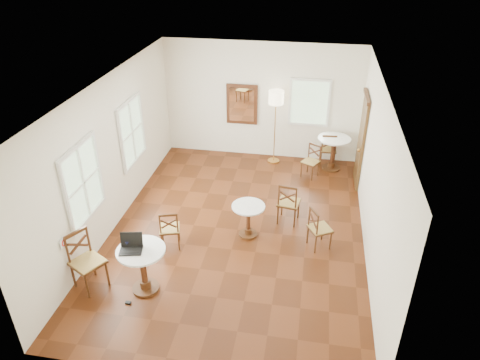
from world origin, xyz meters
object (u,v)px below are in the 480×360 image
(cafe_table_back, at_px, (333,150))
(water_glass, at_px, (137,241))
(navy_mug, at_px, (128,243))
(chair_mid_a, at_px, (288,203))
(chair_back_b, at_px, (311,161))
(floor_lamp, at_px, (276,102))
(cafe_table_near, at_px, (143,265))
(chair_mid_b, at_px, (319,228))
(laptop, at_px, (131,246))
(chair_near_b, at_px, (87,261))
(chair_back_a, at_px, (328,149))
(chair_near_a, at_px, (170,229))
(mouse, at_px, (135,246))
(cafe_table_mid, at_px, (248,217))
(power_adapter, at_px, (128,303))

(cafe_table_back, bearing_deg, water_glass, -124.17)
(navy_mug, relative_size, water_glass, 1.34)
(chair_mid_a, xyz_separation_m, chair_back_b, (0.39, 2.06, -0.06))
(chair_mid_a, distance_m, floor_lamp, 2.98)
(cafe_table_near, xyz_separation_m, cafe_table_back, (3.12, 4.93, 0.00))
(chair_mid_b, bearing_deg, laptop, 89.42)
(cafe_table_near, bearing_deg, chair_mid_a, 47.33)
(water_glass, bearing_deg, navy_mug, -143.64)
(cafe_table_near, xyz_separation_m, chair_near_b, (-0.96, -0.07, 0.00))
(chair_back_a, distance_m, chair_back_b, 0.78)
(chair_near_a, bearing_deg, chair_mid_b, 172.90)
(chair_near_b, xyz_separation_m, mouse, (0.85, 0.12, 0.34))
(chair_near_a, relative_size, chair_mid_b, 0.98)
(cafe_table_mid, bearing_deg, chair_mid_b, -5.77)
(chair_back_a, bearing_deg, laptop, 55.26)
(cafe_table_mid, distance_m, mouse, 2.41)
(chair_mid_b, bearing_deg, cafe_table_mid, 54.43)
(cafe_table_near, xyz_separation_m, power_adapter, (-0.17, -0.38, -0.50))
(chair_near_b, bearing_deg, chair_near_a, -9.58)
(navy_mug, distance_m, water_glass, 0.15)
(laptop, bearing_deg, cafe_table_near, -10.91)
(laptop, height_order, water_glass, laptop)
(chair_mid_a, relative_size, floor_lamp, 0.49)
(laptop, bearing_deg, chair_mid_a, 33.36)
(cafe_table_near, xyz_separation_m, mouse, (-0.11, 0.05, 0.34))
(power_adapter, bearing_deg, navy_mug, 99.33)
(chair_back_a, distance_m, water_glass, 5.89)
(chair_near_b, bearing_deg, chair_back_a, -7.71)
(chair_mid_a, xyz_separation_m, chair_back_a, (0.79, 2.73, -0.03))
(water_glass, bearing_deg, chair_near_b, -164.92)
(chair_mid_a, bearing_deg, chair_back_b, -91.87)
(mouse, bearing_deg, cafe_table_back, 46.75)
(chair_mid_a, bearing_deg, power_adapter, 58.29)
(cafe_table_near, height_order, cafe_table_mid, cafe_table_near)
(chair_near_b, bearing_deg, cafe_table_mid, -22.70)
(navy_mug, bearing_deg, cafe_table_back, 55.33)
(water_glass, bearing_deg, chair_mid_b, 27.08)
(water_glass, bearing_deg, laptop, -101.13)
(chair_back_a, distance_m, floor_lamp, 1.81)
(chair_near_b, relative_size, laptop, 2.56)
(cafe_table_back, distance_m, chair_back_b, 0.71)
(chair_near_b, bearing_deg, floor_lamp, 2.89)
(mouse, bearing_deg, cafe_table_mid, 38.30)
(chair_near_a, distance_m, water_glass, 1.15)
(chair_back_a, relative_size, power_adapter, 9.97)
(navy_mug, bearing_deg, chair_mid_b, 27.48)
(chair_back_b, xyz_separation_m, floor_lamp, (-0.97, 0.62, 1.22))
(water_glass, bearing_deg, chair_near_a, 79.65)
(cafe_table_near, distance_m, laptop, 0.41)
(chair_mid_a, distance_m, laptop, 3.40)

